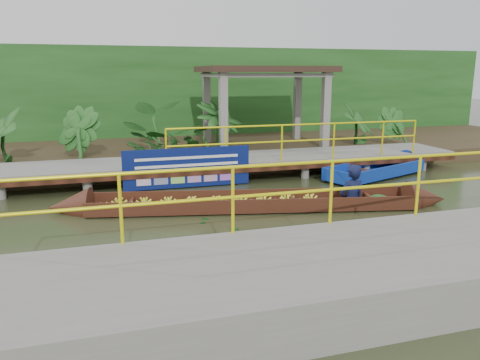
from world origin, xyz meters
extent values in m
plane|color=#272E17|center=(0.00, 0.00, 0.00)|extent=(80.00, 80.00, 0.00)
cube|color=#332B19|center=(0.00, 7.50, 0.23)|extent=(30.00, 8.00, 0.45)
cube|color=slate|center=(0.00, 3.50, 0.50)|extent=(16.00, 2.00, 0.15)
cube|color=black|center=(0.00, 2.50, 0.42)|extent=(16.00, 0.12, 0.18)
cylinder|color=yellow|center=(2.75, 2.55, 1.57)|extent=(7.50, 0.05, 0.05)
cylinder|color=yellow|center=(2.75, 2.55, 1.12)|extent=(7.50, 0.05, 0.05)
cylinder|color=yellow|center=(2.75, 2.55, 1.07)|extent=(0.05, 0.05, 1.00)
cylinder|color=slate|center=(-4.00, 2.70, 0.22)|extent=(0.24, 0.24, 0.55)
cylinder|color=slate|center=(-4.00, 4.30, 0.22)|extent=(0.24, 0.24, 0.55)
cylinder|color=slate|center=(-2.00, 2.70, 0.22)|extent=(0.24, 0.24, 0.55)
cylinder|color=slate|center=(-2.00, 4.30, 0.22)|extent=(0.24, 0.24, 0.55)
cylinder|color=slate|center=(0.00, 2.70, 0.22)|extent=(0.24, 0.24, 0.55)
cylinder|color=slate|center=(0.00, 4.30, 0.22)|extent=(0.24, 0.24, 0.55)
cylinder|color=slate|center=(2.00, 2.70, 0.22)|extent=(0.24, 0.24, 0.55)
cylinder|color=slate|center=(2.00, 4.30, 0.22)|extent=(0.24, 0.24, 0.55)
cylinder|color=slate|center=(4.00, 2.70, 0.22)|extent=(0.24, 0.24, 0.55)
cylinder|color=slate|center=(4.00, 4.30, 0.22)|extent=(0.24, 0.24, 0.55)
cylinder|color=slate|center=(6.00, 2.70, 0.22)|extent=(0.24, 0.24, 0.55)
cylinder|color=slate|center=(6.00, 4.30, 0.22)|extent=(0.24, 0.24, 0.55)
cylinder|color=slate|center=(0.00, 2.70, 0.22)|extent=(0.24, 0.24, 0.55)
cube|color=slate|center=(1.00, -4.20, 0.30)|extent=(18.00, 2.40, 0.70)
cylinder|color=yellow|center=(1.00, -3.05, 1.65)|extent=(10.00, 0.05, 0.05)
cylinder|color=yellow|center=(1.00, -3.05, 1.20)|extent=(10.00, 0.05, 0.05)
cylinder|color=yellow|center=(1.00, -3.05, 1.15)|extent=(0.05, 0.05, 1.00)
cube|color=slate|center=(1.20, 5.10, 1.60)|extent=(0.25, 0.25, 2.80)
cube|color=slate|center=(4.80, 5.10, 1.60)|extent=(0.25, 0.25, 2.80)
cube|color=slate|center=(1.20, 7.50, 1.60)|extent=(0.25, 0.25, 2.80)
cube|color=slate|center=(4.80, 7.50, 1.60)|extent=(0.25, 0.25, 2.80)
cube|color=slate|center=(3.00, 6.30, 2.90)|extent=(4.00, 2.60, 0.12)
cube|color=#312118|center=(3.00, 6.30, 3.10)|extent=(4.40, 3.00, 0.20)
cube|color=#1A4516|center=(0.00, 10.00, 2.00)|extent=(30.00, 0.80, 4.00)
cube|color=#381A0F|center=(0.58, 0.16, 0.05)|extent=(7.25, 2.38, 0.05)
cube|color=#381A0F|center=(0.67, 0.60, 0.18)|extent=(7.07, 1.55, 0.31)
cube|color=#381A0F|center=(0.49, -0.28, 0.18)|extent=(7.07, 1.55, 0.31)
cone|color=#381A0F|center=(-3.35, 1.00, 0.13)|extent=(1.06, 1.03, 0.87)
cone|color=#381A0F|center=(4.51, -0.67, 0.13)|extent=(1.06, 1.03, 0.87)
ellipsoid|color=#1A4516|center=(3.40, -0.44, 0.14)|extent=(0.58, 0.49, 0.23)
imported|color=#0F1537|center=(2.79, -0.31, 0.98)|extent=(0.71, 0.52, 1.79)
cube|color=#0D2F98|center=(4.99, 2.20, 0.11)|extent=(3.51, 2.16, 0.11)
cube|color=#0D2F98|center=(4.81, 2.68, 0.25)|extent=(3.17, 1.28, 0.34)
cube|color=#0D2F98|center=(5.17, 1.73, 0.25)|extent=(3.17, 1.28, 0.34)
cube|color=#0D2F98|center=(3.42, 1.60, 0.25)|extent=(0.43, 0.97, 0.34)
cone|color=#0D2F98|center=(6.77, 2.89, 0.18)|extent=(0.97, 1.12, 0.94)
cube|color=black|center=(4.46, 2.00, 0.29)|extent=(0.47, 0.98, 0.06)
cube|color=navy|center=(-0.46, 2.48, 0.55)|extent=(3.35, 0.03, 1.05)
cube|color=white|center=(-0.46, 2.46, 0.82)|extent=(2.72, 0.01, 0.07)
cube|color=white|center=(-0.46, 2.46, 0.62)|extent=(2.72, 0.01, 0.07)
imported|color=#1A4516|center=(-5.30, 5.30, 1.28)|extent=(1.33, 1.33, 1.66)
imported|color=#1A4516|center=(-3.30, 5.30, 1.28)|extent=(1.33, 1.33, 1.66)
imported|color=#1A4516|center=(-0.80, 5.30, 1.28)|extent=(1.33, 1.33, 1.66)
imported|color=#1A4516|center=(1.20, 5.30, 1.28)|extent=(1.33, 1.33, 1.66)
imported|color=#1A4516|center=(6.20, 5.30, 1.28)|extent=(1.33, 1.33, 1.66)
imported|color=#1A4516|center=(7.70, 5.30, 1.28)|extent=(1.33, 1.33, 1.66)
camera|label=1|loc=(-2.60, -9.42, 2.98)|focal=35.00mm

